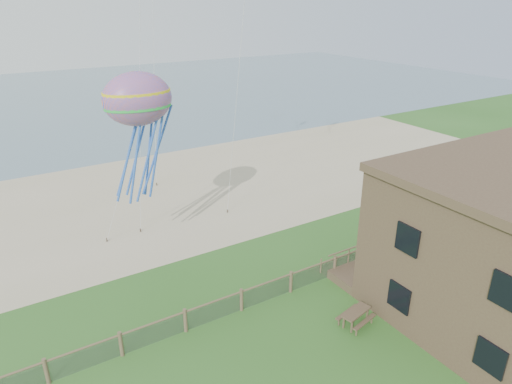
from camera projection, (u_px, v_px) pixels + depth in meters
The scene contains 6 objects.
sand_beach at pixel (139, 200), 35.36m from camera, with size 72.00×20.00×0.02m, color tan.
ocean at pixel (47, 101), 69.90m from camera, with size 160.00×68.00×0.02m, color slate.
chainlink_fence at pixel (241, 301), 22.59m from camera, with size 36.20×0.20×1.25m, color brown, non-canonical shape.
motel_deck at pixel (432, 246), 28.18m from camera, with size 15.00×2.00×0.50m, color brown.
picnic_table at pixel (356, 318), 21.69m from camera, with size 1.63×1.23×0.69m, color brown, non-canonical shape.
octopus_kite at pixel (141, 134), 24.93m from camera, with size 3.65×2.57×7.51m, color orange, non-canonical shape.
Camera 1 is at (-9.17, -10.31, 14.33)m, focal length 32.00 mm.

